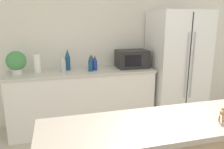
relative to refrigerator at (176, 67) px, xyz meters
The scene contains 12 objects.
wall_back 1.24m from the refrigerator, 160.14° to the left, with size 8.00×0.06×2.55m.
back_counter 1.62m from the refrigerator, behind, with size 2.18×0.63×0.93m.
refrigerator is the anchor object (origin of this frame).
potted_plant 2.47m from the refrigerator, behind, with size 0.27×0.27×0.33m.
paper_towel_roll 2.21m from the refrigerator, behind, with size 0.10×0.10×0.26m.
microwave 0.78m from the refrigerator, behind, with size 0.48×0.37×0.28m.
back_bottle_0 1.37m from the refrigerator, behind, with size 0.07×0.07×0.23m.
back_bottle_1 1.84m from the refrigerator, behind, with size 0.07×0.07×0.27m.
back_bottle_2 1.41m from the refrigerator, behind, with size 0.07×0.07×0.23m.
back_bottle_3 1.78m from the refrigerator, behind, with size 0.08×0.08×0.33m.
back_bottle_4 1.45m from the refrigerator, behind, with size 0.07×0.07×0.25m.
camel_figurine 2.22m from the refrigerator, 113.10° to the right, with size 0.09×0.07×0.11m.
Camera 1 is at (-0.84, -0.84, 1.65)m, focal length 35.00 mm.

